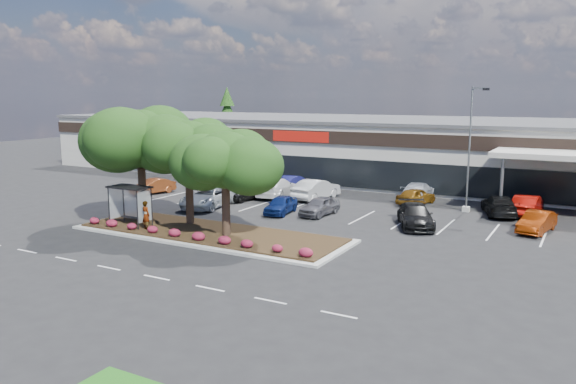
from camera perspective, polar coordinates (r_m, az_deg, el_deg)
The scene contains 27 objects.
ground at distance 31.54m, azimuth -9.40°, elevation -6.33°, with size 160.00×160.00×0.00m, color black.
retail_store at distance 60.84m, azimuth 10.79°, elevation 4.42°, with size 80.40×25.20×6.25m.
landscape_island at distance 35.74m, azimuth -7.95°, elevation -4.16°, with size 18.00×6.00×0.26m.
lane_markings at distance 40.02m, azimuth -0.28°, elevation -2.73°, with size 33.12×20.06×0.01m.
shrub_row at distance 34.05m, azimuth -10.09°, elevation -4.26°, with size 17.00×0.80×0.50m, color maroon, non-canonical shape.
bus_shelter at distance 38.06m, azimuth -15.63°, elevation -0.22°, with size 2.75×1.55×2.59m.
island_tree_west at distance 39.24m, azimuth -14.70°, elevation 2.92°, with size 7.20×7.20×7.89m, color black, non-canonical shape.
island_tree_mid at distance 37.49m, azimuth -10.05°, elevation 2.34°, with size 6.60×6.60×7.32m, color black, non-canonical shape.
island_tree_east at distance 33.97m, azimuth -6.37°, elevation 0.97°, with size 5.80×5.80×6.50m, color black, non-canonical shape.
conifer_north_west at distance 85.22m, azimuth -6.18°, elevation 7.28°, with size 4.40×4.40×10.00m, color black.
person_waiting at distance 36.74m, azimuth -14.22°, elevation -2.30°, with size 0.67×0.44×1.84m, color #594C47.
light_pole at distance 43.84m, azimuth 18.02°, elevation 3.35°, with size 1.42×0.71×9.34m.
car_0 at distance 51.48m, azimuth -13.56°, elevation 0.57°, with size 1.42×4.06×1.34m, color brown.
car_1 at distance 47.17m, azimuth -4.35°, elevation 0.04°, with size 1.68×4.17×1.42m, color black.
car_2 at distance 44.44m, azimuth -8.12°, elevation -0.52°, with size 2.65×5.75×1.60m, color #B3BBBF.
car_3 at distance 41.65m, azimuth -0.74°, elevation -1.30°, with size 1.57×3.90×1.33m, color navy.
car_4 at distance 41.18m, azimuth 3.23°, elevation -1.43°, with size 1.61×3.99×1.36m, color #55545B.
car_5 at distance 38.47m, azimuth 12.82°, elevation -2.36°, with size 2.09×5.15×1.49m, color black.
car_7 at distance 39.40m, azimuth 23.96°, elevation -2.79°, with size 1.44×4.12×1.36m, color #742404.
car_9 at distance 52.33m, azimuth -6.23°, elevation 1.05°, with size 1.63×4.66×1.54m, color navy.
car_10 at distance 48.51m, azimuth -1.11°, elevation 0.47°, with size 2.29×5.64×1.64m, color white.
car_11 at distance 52.29m, azimuth 0.59°, elevation 0.99°, with size 1.42×4.08×1.35m, color navy.
car_12 at distance 47.39m, azimuth 2.88°, elevation 0.28°, with size 1.80×5.17×1.70m, color beige.
car_13 at distance 46.27m, azimuth 12.87°, elevation -0.41°, with size 1.60×3.98×1.36m, color brown.
car_14 at distance 48.22m, azimuth 13.07°, elevation 0.08°, with size 2.12×5.22×1.51m, color silver.
car_15 at distance 44.49m, azimuth 23.14°, elevation -1.24°, with size 1.65×4.72×1.56m, color #8F0A04.
car_16 at distance 43.94m, azimuth 20.68°, elevation -1.27°, with size 2.04×5.02×1.46m, color black.
Camera 1 is at (18.95, -23.66, 8.71)m, focal length 35.00 mm.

